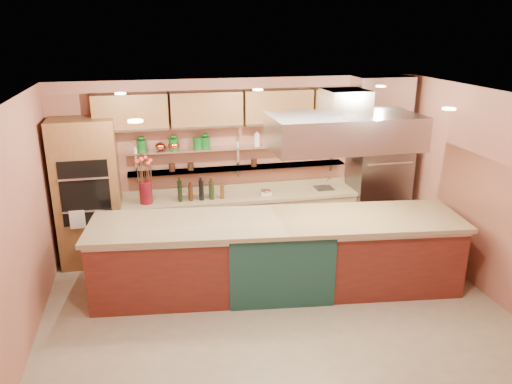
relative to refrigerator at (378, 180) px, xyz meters
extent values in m
cube|color=gray|center=(-2.35, -2.14, -1.06)|extent=(6.00, 5.00, 0.02)
cube|color=black|center=(-2.35, -2.14, 1.75)|extent=(6.00, 5.00, 0.02)
cube|color=#AC6751|center=(-2.35, 0.36, 0.35)|extent=(6.00, 0.04, 2.80)
cube|color=#AC6751|center=(-2.35, -4.64, 0.35)|extent=(6.00, 0.04, 2.80)
cube|color=#AC6751|center=(-5.35, -2.14, 0.35)|extent=(0.04, 5.00, 2.80)
cube|color=#AC6751|center=(0.65, -2.14, 0.35)|extent=(0.04, 5.00, 2.80)
cube|color=brown|center=(-4.80, 0.04, 0.10)|extent=(0.95, 0.64, 2.30)
cube|color=slate|center=(0.00, 0.00, 0.00)|extent=(0.95, 0.72, 2.10)
cube|color=#A18361|center=(-2.40, 0.06, -0.58)|extent=(3.84, 0.64, 0.93)
cube|color=silver|center=(-2.40, 0.23, 0.30)|extent=(3.60, 0.26, 0.03)
cube|color=silver|center=(-2.40, 0.23, 0.65)|extent=(3.60, 0.26, 0.03)
cube|color=brown|center=(-2.35, 0.18, 1.30)|extent=(4.60, 0.36, 0.55)
cube|color=silver|center=(-1.28, -1.43, 1.20)|extent=(2.00, 1.00, 0.45)
cube|color=#FFE5A5|center=(-2.35, -1.94, 1.72)|extent=(4.00, 2.80, 0.02)
cube|color=maroon|center=(-2.18, -1.43, -0.52)|extent=(5.14, 1.70, 1.05)
cylinder|color=#5C0D16|center=(-3.94, 0.01, 0.06)|extent=(0.22, 0.22, 0.36)
cube|color=black|center=(-3.07, 0.01, 0.01)|extent=(0.82, 0.40, 0.25)
cube|color=beige|center=(-2.00, 0.01, -0.07)|extent=(0.21, 0.19, 0.10)
cylinder|color=white|center=(-0.89, 0.11, -0.02)|extent=(0.04, 0.04, 0.20)
ellipsoid|color=#DB5932|center=(-3.67, 0.23, 0.73)|extent=(0.21, 0.21, 0.13)
cylinder|color=#104C17|center=(-3.07, 0.23, 0.76)|extent=(0.16, 0.16, 0.18)
camera|label=1|loc=(-3.86, -7.59, 2.56)|focal=35.00mm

